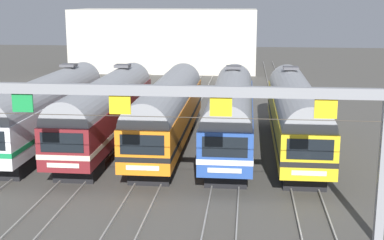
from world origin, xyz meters
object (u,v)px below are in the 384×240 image
object	(u,v)px
commuter_train_orange	(168,110)
commuter_train_yellow	(295,112)
commuter_train_white	(46,107)
commuter_train_blue	(231,111)
commuter_train_maroon	(107,108)
catenary_gantry	(120,113)

from	to	relation	value
commuter_train_orange	commuter_train_yellow	xyz separation A→B (m)	(8.36, 0.00, 0.00)
commuter_train_white	commuter_train_blue	bearing A→B (deg)	0.00
commuter_train_orange	commuter_train_yellow	bearing A→B (deg)	0.03
commuter_train_white	commuter_train_maroon	size ratio (longest dim) A/B	1.00
catenary_gantry	commuter_train_yellow	bearing A→B (deg)	58.24
commuter_train_maroon	commuter_train_yellow	xyz separation A→B (m)	(12.53, 0.00, 0.00)
commuter_train_white	catenary_gantry	xyz separation A→B (m)	(8.36, -13.50, 2.57)
commuter_train_white	commuter_train_blue	xyz separation A→B (m)	(12.53, 0.00, 0.00)
commuter_train_white	catenary_gantry	world-z (taller)	catenary_gantry
commuter_train_blue	commuter_train_maroon	bearing A→B (deg)	180.00
catenary_gantry	commuter_train_blue	bearing A→B (deg)	72.80
commuter_train_white	catenary_gantry	bearing A→B (deg)	-58.24
commuter_train_orange	commuter_train_blue	bearing A→B (deg)	0.06
commuter_train_blue	catenary_gantry	distance (m)	14.36
commuter_train_orange	commuter_train_white	bearing A→B (deg)	179.97
commuter_train_maroon	commuter_train_yellow	world-z (taller)	same
commuter_train_maroon	commuter_train_orange	world-z (taller)	commuter_train_maroon
commuter_train_white	commuter_train_maroon	xyz separation A→B (m)	(4.18, 0.00, 0.00)
commuter_train_yellow	commuter_train_white	bearing A→B (deg)	180.00
commuter_train_orange	catenary_gantry	size ratio (longest dim) A/B	0.82
commuter_train_maroon	catenary_gantry	bearing A→B (deg)	-72.80
commuter_train_blue	commuter_train_yellow	bearing A→B (deg)	0.00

